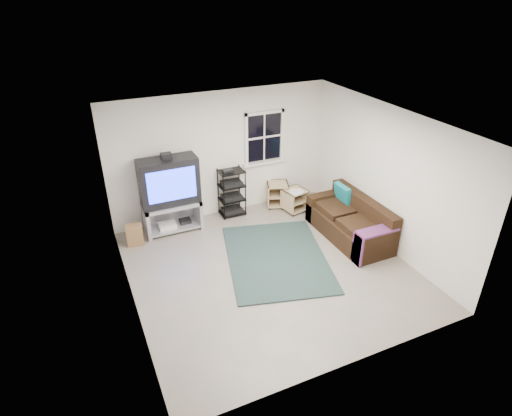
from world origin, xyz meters
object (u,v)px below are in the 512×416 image
sofa (351,223)px  side_table_left (277,193)px  tv_unit (170,189)px  av_rack (232,195)px  side_table_right (294,198)px

sofa → side_table_left: bearing=111.5°
tv_unit → side_table_left: 2.45m
tv_unit → side_table_left: tv_unit is taller
tv_unit → sofa: 3.55m
tv_unit → sofa: tv_unit is taller
av_rack → sofa: (1.76, -1.77, -0.15)m
av_rack → sofa: bearing=-45.1°
side_table_right → side_table_left: bearing=119.2°
av_rack → side_table_right: size_ratio=2.00×
sofa → av_rack: bearing=134.9°
tv_unit → side_table_right: tv_unit is taller
side_table_left → side_table_right: bearing=-60.8°
av_rack → side_table_right: bearing=-16.6°
tv_unit → side_table_right: bearing=-6.4°
sofa → side_table_right: bearing=109.2°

